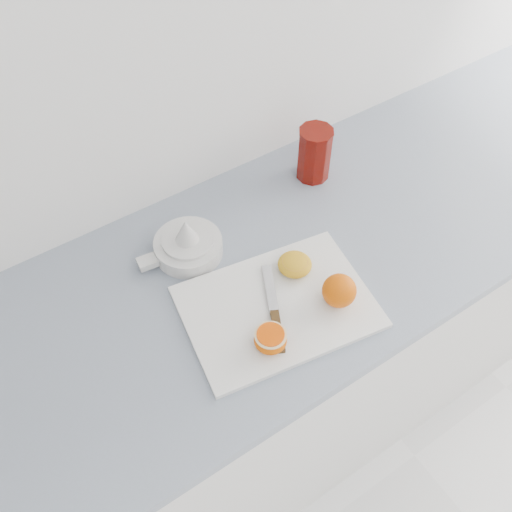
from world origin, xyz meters
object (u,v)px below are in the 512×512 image
at_px(half_orange, 270,339).
at_px(cutting_board, 278,307).
at_px(red_tumbler, 314,155).
at_px(citrus_juicer, 187,245).
at_px(counter, 290,345).

bearing_deg(half_orange, cutting_board, 46.13).
height_order(cutting_board, red_tumbler, red_tumbler).
xyz_separation_m(cutting_board, half_orange, (-0.07, -0.07, 0.03)).
bearing_deg(citrus_juicer, half_orange, -87.03).
distance_m(half_orange, red_tumbler, 0.51).
bearing_deg(citrus_juicer, red_tumbler, 7.45).
distance_m(counter, citrus_juicer, 0.53).
relative_size(cutting_board, half_orange, 5.93).
bearing_deg(red_tumbler, cutting_board, -137.00).
bearing_deg(counter, red_tumbler, 45.84).
relative_size(cutting_board, red_tumbler, 2.76).
xyz_separation_m(half_orange, citrus_juicer, (-0.02, 0.30, -0.00)).
relative_size(counter, red_tumbler, 17.13).
height_order(citrus_juicer, red_tumbler, red_tumbler).
bearing_deg(red_tumbler, counter, -134.16).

